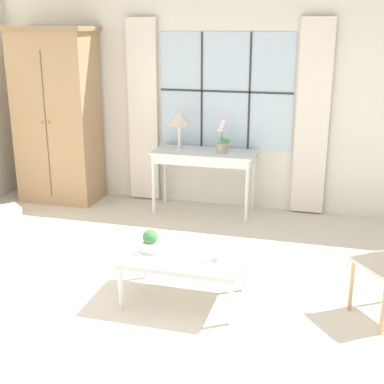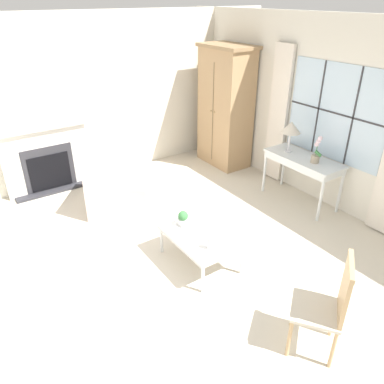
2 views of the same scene
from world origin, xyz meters
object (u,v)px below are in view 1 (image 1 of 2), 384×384
object	(u,v)px
armoire	(57,116)
coffee_table	(184,257)
potted_orchid	(222,140)
pillar_candle	(219,253)
table_lamp	(179,118)
potted_plant_small	(150,241)
console_table	(204,158)

from	to	relation	value
armoire	coffee_table	size ratio (longest dim) A/B	2.20
potted_orchid	pillar_candle	bearing A→B (deg)	-78.10
table_lamp	potted_plant_small	size ratio (longest dim) A/B	2.50
table_lamp	potted_plant_small	world-z (taller)	table_lamp
potted_plant_small	pillar_candle	bearing A→B (deg)	-1.46
potted_orchid	potted_plant_small	xyz separation A→B (m)	(-0.10, -2.30, -0.39)
console_table	potted_orchid	size ratio (longest dim) A/B	2.96
console_table	potted_plant_small	distance (m)	2.33
armoire	potted_plant_small	world-z (taller)	armoire
table_lamp	potted_plant_small	xyz separation A→B (m)	(0.43, -2.29, -0.63)
coffee_table	potted_plant_small	size ratio (longest dim) A/B	5.10
table_lamp	potted_orchid	xyz separation A→B (m)	(0.53, 0.01, -0.24)
table_lamp	console_table	bearing A→B (deg)	5.70
console_table	potted_orchid	world-z (taller)	potted_orchid
coffee_table	armoire	bearing A→B (deg)	136.41
console_table	pillar_candle	distance (m)	2.45
table_lamp	coffee_table	bearing A→B (deg)	-72.57
console_table	pillar_candle	bearing A→B (deg)	-73.03
armoire	pillar_candle	world-z (taller)	armoire
pillar_candle	armoire	bearing A→B (deg)	138.96
table_lamp	potted_orchid	world-z (taller)	table_lamp
potted_orchid	coffee_table	size ratio (longest dim) A/B	0.41
table_lamp	potted_orchid	bearing A→B (deg)	1.04
armoire	pillar_candle	distance (m)	3.59
potted_plant_small	pillar_candle	distance (m)	0.59
coffee_table	potted_plant_small	world-z (taller)	potted_plant_small
potted_orchid	potted_plant_small	bearing A→B (deg)	-92.53
table_lamp	potted_plant_small	distance (m)	2.41
armoire	coffee_table	xyz separation A→B (m)	(2.35, -2.23, -0.73)
potted_orchid	coffee_table	xyz separation A→B (m)	(0.17, -2.23, -0.53)
coffee_table	pillar_candle	distance (m)	0.35
potted_orchid	pillar_candle	xyz separation A→B (m)	(0.49, -2.31, -0.42)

